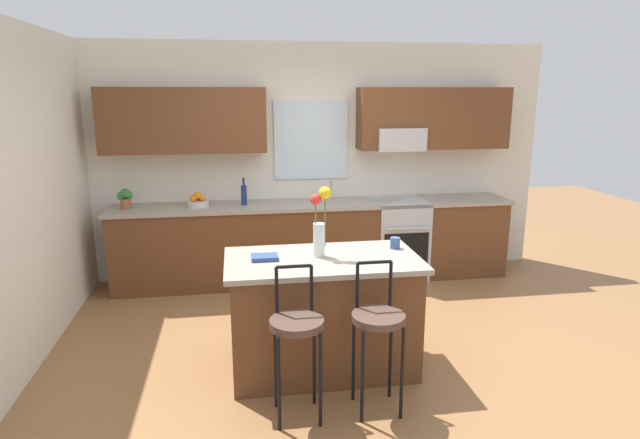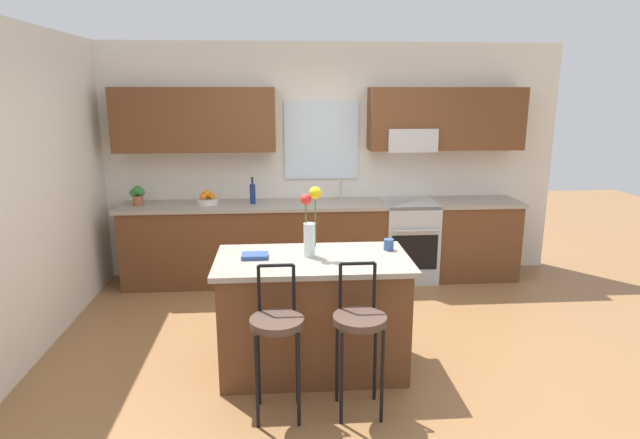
# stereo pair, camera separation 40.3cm
# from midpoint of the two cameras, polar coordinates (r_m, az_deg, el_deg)

# --- Properties ---
(ground_plane) EXTENTS (14.00, 14.00, 0.00)m
(ground_plane) POSITION_cam_midpoint_polar(r_m,az_deg,el_deg) (4.80, 4.49, -13.25)
(ground_plane) COLOR olive
(wall_left) EXTENTS (0.12, 4.60, 2.70)m
(wall_left) POSITION_cam_midpoint_polar(r_m,az_deg,el_deg) (4.97, -26.41, 2.73)
(wall_left) COLOR silver
(wall_left) RESTS_ON ground
(back_wall_assembly) EXTENTS (5.60, 0.50, 2.70)m
(back_wall_assembly) POSITION_cam_midpoint_polar(r_m,az_deg,el_deg) (6.29, 2.19, 7.61)
(back_wall_assembly) COLOR silver
(back_wall_assembly) RESTS_ON ground
(counter_run) EXTENTS (4.56, 0.64, 0.92)m
(counter_run) POSITION_cam_midpoint_polar(r_m,az_deg,el_deg) (6.21, 2.23, -2.31)
(counter_run) COLOR brown
(counter_run) RESTS_ON ground
(sink_faucet) EXTENTS (0.02, 0.13, 0.23)m
(sink_faucet) POSITION_cam_midpoint_polar(r_m,az_deg,el_deg) (6.24, 4.09, 3.36)
(sink_faucet) COLOR #B7BABC
(sink_faucet) RESTS_ON counter_run
(oven_range) EXTENTS (0.60, 0.64, 0.92)m
(oven_range) POSITION_cam_midpoint_polar(r_m,az_deg,el_deg) (6.37, 11.20, -2.20)
(oven_range) COLOR #B7BABC
(oven_range) RESTS_ON ground
(kitchen_island) EXTENTS (1.49, 0.82, 0.92)m
(kitchen_island) POSITION_cam_midpoint_polar(r_m,az_deg,el_deg) (4.25, 1.99, -10.01)
(kitchen_island) COLOR brown
(kitchen_island) RESTS_ON ground
(bar_stool_near) EXTENTS (0.36, 0.36, 1.04)m
(bar_stool_near) POSITION_cam_midpoint_polar(r_m,az_deg,el_deg) (3.60, -1.35, -11.57)
(bar_stool_near) COLOR black
(bar_stool_near) RESTS_ON ground
(bar_stool_middle) EXTENTS (0.36, 0.36, 1.04)m
(bar_stool_middle) POSITION_cam_midpoint_polar(r_m,az_deg,el_deg) (3.66, 7.44, -11.21)
(bar_stool_middle) COLOR black
(bar_stool_middle) RESTS_ON ground
(flower_vase) EXTENTS (0.16, 0.10, 0.54)m
(flower_vase) POSITION_cam_midpoint_polar(r_m,az_deg,el_deg) (4.06, 1.80, -0.29)
(flower_vase) COLOR silver
(flower_vase) RESTS_ON kitchen_island
(mug_ceramic) EXTENTS (0.08, 0.08, 0.09)m
(mug_ceramic) POSITION_cam_midpoint_polar(r_m,az_deg,el_deg) (4.34, 9.98, -2.68)
(mug_ceramic) COLOR #33518C
(mug_ceramic) RESTS_ON kitchen_island
(cookbook) EXTENTS (0.20, 0.15, 0.03)m
(cookbook) POSITION_cam_midpoint_polar(r_m,az_deg,el_deg) (4.09, -4.16, -3.91)
(cookbook) COLOR navy
(cookbook) RESTS_ON kitchen_island
(fruit_bowl_oranges) EXTENTS (0.24, 0.24, 0.16)m
(fruit_bowl_oranges) POSITION_cam_midpoint_polar(r_m,az_deg,el_deg) (6.09, -10.07, 2.11)
(fruit_bowl_oranges) COLOR silver
(fruit_bowl_oranges) RESTS_ON counter_run
(bottle_olive_oil) EXTENTS (0.06, 0.06, 0.30)m
(bottle_olive_oil) POSITION_cam_midpoint_polar(r_m,az_deg,el_deg) (6.04, -5.29, 2.79)
(bottle_olive_oil) COLOR navy
(bottle_olive_oil) RESTS_ON counter_run
(potted_plant_small) EXTENTS (0.17, 0.11, 0.22)m
(potted_plant_small) POSITION_cam_midpoint_polar(r_m,az_deg,el_deg) (6.20, -17.12, 2.53)
(potted_plant_small) COLOR #9E5B3D
(potted_plant_small) RESTS_ON counter_run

